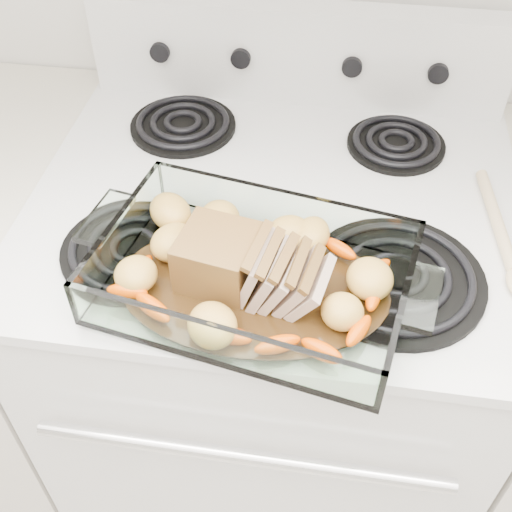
# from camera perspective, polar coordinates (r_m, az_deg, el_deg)

# --- Properties ---
(electric_range) EXTENTS (0.78, 0.70, 1.12)m
(electric_range) POSITION_cam_1_polar(r_m,az_deg,el_deg) (1.37, 1.37, -9.10)
(electric_range) COLOR white
(electric_range) RESTS_ON ground
(baking_dish) EXTENTS (0.40, 0.26, 0.08)m
(baking_dish) POSITION_cam_1_polar(r_m,az_deg,el_deg) (0.86, -0.20, -2.23)
(baking_dish) COLOR white
(baking_dish) RESTS_ON electric_range
(pork_roast) EXTENTS (0.20, 0.10, 0.08)m
(pork_roast) POSITION_cam_1_polar(r_m,az_deg,el_deg) (0.84, -1.51, -0.94)
(pork_roast) COLOR brown
(pork_roast) RESTS_ON baking_dish
(roast_vegetables) EXTENTS (0.39, 0.21, 0.05)m
(roast_vegetables) POSITION_cam_1_polar(r_m,az_deg,el_deg) (0.88, -0.09, 0.09)
(roast_vegetables) COLOR #D24F00
(roast_vegetables) RESTS_ON baking_dish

